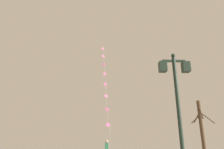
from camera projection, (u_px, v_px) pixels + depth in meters
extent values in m
cylinder|color=#1E2D23|center=(179.00, 119.00, 7.35)|extent=(0.14, 0.14, 4.73)
sphere|color=#1E2D23|center=(173.00, 56.00, 8.11)|extent=(0.16, 0.16, 0.16)
cube|color=#1E2D23|center=(174.00, 61.00, 8.04)|extent=(0.91, 0.08, 0.08)
cube|color=#1E2D23|center=(163.00, 67.00, 7.94)|extent=(0.28, 0.28, 0.40)
cube|color=beige|center=(163.00, 67.00, 7.94)|extent=(0.19, 0.19, 0.30)
cube|color=#1E2D23|center=(186.00, 67.00, 7.97)|extent=(0.28, 0.28, 0.40)
cube|color=beige|center=(186.00, 67.00, 7.97)|extent=(0.19, 0.19, 0.30)
cylinder|color=silver|center=(109.00, 141.00, 17.82)|extent=(0.20, 1.84, 2.90)
cylinder|color=silver|center=(108.00, 117.00, 19.85)|extent=(0.12, 1.01, 1.59)
cylinder|color=silver|center=(107.00, 102.00, 21.28)|extent=(0.12, 1.01, 1.59)
cylinder|color=silver|center=(106.00, 90.00, 22.71)|extent=(0.12, 1.01, 1.59)
cylinder|color=silver|center=(105.00, 79.00, 24.14)|extent=(0.12, 1.01, 1.59)
cylinder|color=silver|center=(104.00, 69.00, 25.58)|extent=(0.12, 1.01, 1.59)
cylinder|color=silver|center=(104.00, 60.00, 27.01)|extent=(0.12, 1.01, 1.59)
cylinder|color=silver|center=(103.00, 52.00, 28.44)|extent=(0.12, 1.01, 1.59)
cube|color=pink|center=(108.00, 125.00, 19.13)|extent=(0.45, 0.14, 0.47)
cylinder|color=pink|center=(108.00, 128.00, 19.03)|extent=(0.03, 0.05, 0.26)
cube|color=pink|center=(107.00, 109.00, 20.56)|extent=(0.47, 0.04, 0.47)
cylinder|color=pink|center=(107.00, 113.00, 20.46)|extent=(0.02, 0.03, 0.27)
cube|color=pink|center=(106.00, 96.00, 21.99)|extent=(0.45, 0.15, 0.47)
cylinder|color=pink|center=(106.00, 99.00, 21.90)|extent=(0.03, 0.05, 0.28)
cube|color=pink|center=(105.00, 84.00, 23.43)|extent=(0.46, 0.10, 0.47)
cylinder|color=pink|center=(105.00, 87.00, 23.33)|extent=(0.02, 0.03, 0.25)
cube|color=pink|center=(105.00, 74.00, 24.86)|extent=(0.46, 0.12, 0.47)
cylinder|color=pink|center=(105.00, 76.00, 24.75)|extent=(0.03, 0.05, 0.33)
cube|color=pink|center=(104.00, 64.00, 26.29)|extent=(0.47, 0.04, 0.47)
cylinder|color=pink|center=(104.00, 67.00, 26.19)|extent=(0.02, 0.06, 0.32)
cube|color=pink|center=(103.00, 56.00, 27.72)|extent=(0.45, 0.14, 0.47)
cylinder|color=pink|center=(103.00, 58.00, 27.63)|extent=(0.03, 0.05, 0.23)
cube|color=pink|center=(103.00, 49.00, 29.16)|extent=(0.45, 0.13, 0.47)
cylinder|color=pink|center=(103.00, 51.00, 29.05)|extent=(0.03, 0.06, 0.31)
cube|color=#26724C|center=(107.00, 147.00, 15.78)|extent=(0.25, 0.39, 0.60)
sphere|color=tan|center=(107.00, 141.00, 15.91)|extent=(0.22, 0.22, 0.22)
cylinder|color=#26724C|center=(106.00, 145.00, 16.04)|extent=(0.10, 0.39, 0.50)
cylinder|color=#4C3826|center=(202.00, 130.00, 17.28)|extent=(0.31, 0.31, 5.00)
cylinder|color=#4C3826|center=(196.00, 119.00, 17.63)|extent=(0.81, 0.28, 0.74)
cylinder|color=#4C3826|center=(197.00, 117.00, 18.03)|extent=(0.28, 0.94, 0.90)
cylinder|color=#4C3826|center=(207.00, 117.00, 17.45)|extent=(1.09, 0.45, 1.07)
cylinder|color=#4C3826|center=(201.00, 112.00, 17.21)|extent=(0.41, 1.18, 1.21)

